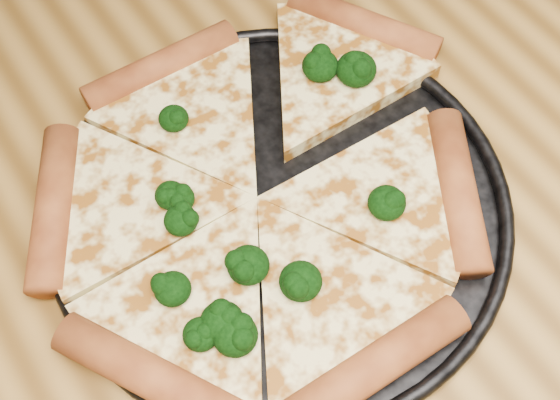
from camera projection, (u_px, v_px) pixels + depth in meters
dining_table at (276, 397)px, 0.57m from camera, size 1.20×0.90×0.75m
pizza_pan at (280, 206)px, 0.54m from camera, size 0.33×0.33×0.02m
pizza at (262, 191)px, 0.53m from camera, size 0.38×0.32×0.03m
broccoli_florets at (263, 212)px, 0.51m from camera, size 0.24×0.19×0.02m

